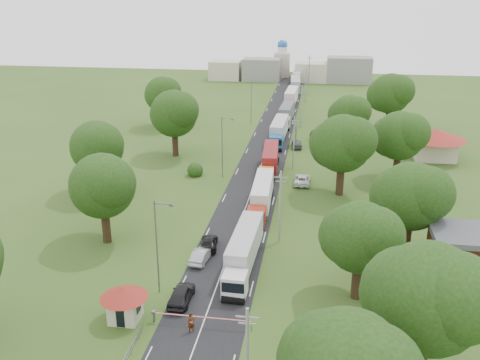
% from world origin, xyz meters
% --- Properties ---
extents(ground, '(260.00, 260.00, 0.00)m').
position_xyz_m(ground, '(0.00, 0.00, 0.00)').
color(ground, '#2F4D19').
rests_on(ground, ground).
extents(road, '(8.00, 200.00, 0.04)m').
position_xyz_m(road, '(0.00, 20.00, 0.00)').
color(road, black).
rests_on(road, ground).
extents(boom_barrier, '(9.22, 0.35, 1.18)m').
position_xyz_m(boom_barrier, '(-1.36, -25.00, 0.89)').
color(boom_barrier, slate).
rests_on(boom_barrier, ground).
extents(guard_booth, '(4.40, 4.40, 3.45)m').
position_xyz_m(guard_booth, '(-7.20, -25.00, 2.16)').
color(guard_booth, beige).
rests_on(guard_booth, ground).
extents(info_sign, '(0.12, 3.10, 4.10)m').
position_xyz_m(info_sign, '(5.20, 35.00, 3.00)').
color(info_sign, slate).
rests_on(info_sign, ground).
extents(pole_1, '(1.60, 0.24, 9.00)m').
position_xyz_m(pole_1, '(5.50, -7.00, 4.68)').
color(pole_1, gray).
rests_on(pole_1, ground).
extents(pole_2, '(1.60, 0.24, 9.00)m').
position_xyz_m(pole_2, '(5.50, 21.00, 4.68)').
color(pole_2, gray).
rests_on(pole_2, ground).
extents(pole_3, '(1.60, 0.24, 9.00)m').
position_xyz_m(pole_3, '(5.50, 49.00, 4.68)').
color(pole_3, gray).
rests_on(pole_3, ground).
extents(pole_4, '(1.60, 0.24, 9.00)m').
position_xyz_m(pole_4, '(5.50, 77.00, 4.68)').
color(pole_4, gray).
rests_on(pole_4, ground).
extents(pole_5, '(1.60, 0.24, 9.00)m').
position_xyz_m(pole_5, '(5.50, 105.00, 4.68)').
color(pole_5, gray).
rests_on(pole_5, ground).
extents(lamp_0, '(2.03, 0.22, 10.00)m').
position_xyz_m(lamp_0, '(-5.35, -20.00, 5.55)').
color(lamp_0, slate).
rests_on(lamp_0, ground).
extents(lamp_1, '(2.03, 0.22, 10.00)m').
position_xyz_m(lamp_1, '(-5.35, 15.00, 5.55)').
color(lamp_1, slate).
rests_on(lamp_1, ground).
extents(lamp_2, '(2.03, 0.22, 10.00)m').
position_xyz_m(lamp_2, '(-5.35, 50.00, 5.55)').
color(lamp_2, slate).
rests_on(lamp_2, ground).
extents(tree_1, '(9.60, 9.60, 12.05)m').
position_xyz_m(tree_1, '(17.99, -29.83, 7.85)').
color(tree_1, '#382616').
rests_on(tree_1, ground).
extents(tree_2, '(8.00, 8.00, 10.10)m').
position_xyz_m(tree_2, '(13.99, -17.86, 6.60)').
color(tree_2, '#382616').
rests_on(tree_2, ground).
extents(tree_3, '(8.80, 8.80, 11.07)m').
position_xyz_m(tree_3, '(19.99, -7.84, 7.22)').
color(tree_3, '#382616').
rests_on(tree_3, ground).
extents(tree_4, '(9.60, 9.60, 12.05)m').
position_xyz_m(tree_4, '(12.99, 10.17, 7.85)').
color(tree_4, '#382616').
rests_on(tree_4, ground).
extents(tree_5, '(8.80, 8.80, 11.07)m').
position_xyz_m(tree_5, '(21.99, 18.16, 7.22)').
color(tree_5, '#382616').
rests_on(tree_5, ground).
extents(tree_6, '(8.00, 8.00, 10.10)m').
position_xyz_m(tree_6, '(14.99, 35.14, 6.60)').
color(tree_6, '#382616').
rests_on(tree_6, ground).
extents(tree_7, '(9.60, 9.60, 12.05)m').
position_xyz_m(tree_7, '(23.99, 50.17, 7.85)').
color(tree_7, '#382616').
rests_on(tree_7, ground).
extents(tree_10, '(8.80, 8.80, 11.07)m').
position_xyz_m(tree_10, '(-15.01, -9.84, 7.22)').
color(tree_10, '#382616').
rests_on(tree_10, ground).
extents(tree_11, '(8.80, 8.80, 11.07)m').
position_xyz_m(tree_11, '(-22.01, 5.16, 7.22)').
color(tree_11, '#382616').
rests_on(tree_11, ground).
extents(tree_12, '(9.60, 9.60, 12.05)m').
position_xyz_m(tree_12, '(-16.01, 25.17, 7.85)').
color(tree_12, '#382616').
rests_on(tree_12, ground).
extents(tree_13, '(8.80, 8.80, 11.07)m').
position_xyz_m(tree_13, '(-24.01, 45.16, 7.22)').
color(tree_13, '#382616').
rests_on(tree_13, ground).
extents(house_brick, '(8.60, 6.60, 5.20)m').
position_xyz_m(house_brick, '(26.00, -12.00, 2.65)').
color(house_brick, maroon).
rests_on(house_brick, ground).
extents(house_cream, '(10.08, 10.08, 5.80)m').
position_xyz_m(house_cream, '(30.00, 30.00, 3.64)').
color(house_cream, beige).
rests_on(house_cream, ground).
extents(distant_town, '(52.00, 8.00, 8.00)m').
position_xyz_m(distant_town, '(0.68, 110.00, 3.49)').
color(distant_town, gray).
rests_on(distant_town, ground).
extents(church, '(5.00, 5.00, 12.30)m').
position_xyz_m(church, '(-4.00, 118.00, 5.39)').
color(church, beige).
rests_on(church, ground).
extents(truck_0, '(2.78, 14.19, 3.93)m').
position_xyz_m(truck_0, '(2.19, -13.88, 2.08)').
color(truck_0, white).
rests_on(truck_0, ground).
extents(truck_1, '(2.70, 13.84, 3.83)m').
position_xyz_m(truck_1, '(2.26, 2.69, 2.03)').
color(truck_1, '#9B2511').
rests_on(truck_1, ground).
extents(truck_2, '(3.03, 13.76, 3.80)m').
position_xyz_m(truck_2, '(1.81, 18.66, 2.02)').
color(truck_2, orange).
rests_on(truck_2, ground).
extents(truck_3, '(2.86, 14.77, 4.09)m').
position_xyz_m(truck_3, '(1.74, 37.33, 2.17)').
color(truck_3, '#1A5F9D').
rests_on(truck_3, ground).
extents(truck_4, '(2.97, 14.43, 3.99)m').
position_xyz_m(truck_4, '(2.14, 53.00, 2.12)').
color(truck_4, '#B4B4B4').
rests_on(truck_4, ground).
extents(truck_5, '(2.93, 14.92, 4.13)m').
position_xyz_m(truck_5, '(2.05, 71.00, 2.19)').
color(truck_5, '#A7192F').
rests_on(truck_5, ground).
extents(truck_6, '(3.37, 15.25, 4.21)m').
position_xyz_m(truck_6, '(2.13, 88.37, 2.23)').
color(truck_6, '#225B28').
rests_on(truck_6, ground).
extents(truck_7, '(2.39, 13.70, 3.80)m').
position_xyz_m(truck_7, '(1.82, 104.38, 2.01)').
color(truck_7, silver).
rests_on(truck_7, ground).
extents(truck_8, '(2.80, 14.65, 4.05)m').
position_xyz_m(truck_8, '(1.96, 120.63, 2.15)').
color(truck_8, brown).
rests_on(truck_8, ground).
extents(car_lane_front, '(1.96, 4.85, 1.65)m').
position_xyz_m(car_lane_front, '(-2.84, -21.43, 0.83)').
color(car_lane_front, black).
rests_on(car_lane_front, ground).
extents(car_lane_mid, '(2.04, 4.57, 1.46)m').
position_xyz_m(car_lane_mid, '(-2.71, -13.00, 0.73)').
color(car_lane_mid, '#A1A3A9').
rests_on(car_lane_mid, ground).
extents(car_lane_rear, '(2.51, 4.95, 1.38)m').
position_xyz_m(car_lane_rear, '(-2.55, -9.80, 0.69)').
color(car_lane_rear, black).
rests_on(car_lane_rear, ground).
extents(car_verge_near, '(2.45, 5.25, 1.45)m').
position_xyz_m(car_verge_near, '(7.38, 13.75, 0.73)').
color(car_verge_near, white).
rests_on(car_verge_near, ground).
extents(car_verge_far, '(2.28, 4.70, 1.55)m').
position_xyz_m(car_verge_far, '(5.50, 33.63, 0.77)').
color(car_verge_far, '#4E5154').
rests_on(car_verge_far, ground).
extents(pedestrian_near, '(0.79, 0.72, 1.81)m').
position_xyz_m(pedestrian_near, '(-0.75, -25.97, 0.90)').
color(pedestrian_near, gray).
rests_on(pedestrian_near, ground).
extents(pedestrian_booth, '(1.14, 1.13, 1.86)m').
position_xyz_m(pedestrian_booth, '(-6.50, -24.56, 0.93)').
color(pedestrian_booth, gray).
rests_on(pedestrian_booth, ground).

